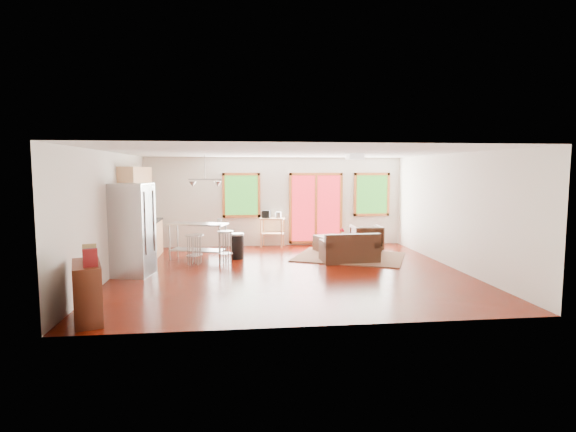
{
  "coord_description": "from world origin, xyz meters",
  "views": [
    {
      "loc": [
        -1.15,
        -9.63,
        2.21
      ],
      "look_at": [
        0.0,
        0.3,
        1.2
      ],
      "focal_mm": 28.0,
      "sensor_mm": 36.0,
      "label": 1
    }
  ],
  "objects": [
    {
      "name": "window_left",
      "position": [
        -1.0,
        3.46,
        1.5
      ],
      "size": [
        1.1,
        0.05,
        1.3
      ],
      "color": "#1E4F16",
      "rests_on": "back_wall"
    },
    {
      "name": "coffee_table",
      "position": [
        1.9,
        1.79,
        0.36
      ],
      "size": [
        1.18,
        0.9,
        0.42
      ],
      "rotation": [
        0.0,
        0.0,
        -0.3
      ],
      "color": "#3D170B",
      "rests_on": "floor"
    },
    {
      "name": "french_doors",
      "position": [
        1.2,
        3.46,
        1.1
      ],
      "size": [
        1.6,
        0.05,
        2.1
      ],
      "color": "#A31820",
      "rests_on": "back_wall"
    },
    {
      "name": "bar_stool_b",
      "position": [
        -2.11,
        1.14,
        0.52
      ],
      "size": [
        0.36,
        0.36,
        0.7
      ],
      "rotation": [
        0.0,
        0.0,
        -0.08
      ],
      "color": "#B7BABC",
      "rests_on": "floor"
    },
    {
      "name": "vase",
      "position": [
        1.64,
        1.95,
        0.5
      ],
      "size": [
        0.21,
        0.22,
        0.29
      ],
      "rotation": [
        0.0,
        0.0,
        -0.34
      ],
      "color": "silver",
      "rests_on": "coffee_table"
    },
    {
      "name": "left_wall",
      "position": [
        -3.76,
        0.0,
        1.3
      ],
      "size": [
        0.02,
        7.0,
        2.6
      ],
      "primitive_type": "cube",
      "color": "silver",
      "rests_on": "ground"
    },
    {
      "name": "back_wall",
      "position": [
        0.0,
        3.51,
        1.3
      ],
      "size": [
        7.5,
        0.02,
        2.6
      ],
      "primitive_type": "cube",
      "color": "silver",
      "rests_on": "ground"
    },
    {
      "name": "front_wall",
      "position": [
        0.0,
        -3.51,
        1.3
      ],
      "size": [
        7.5,
        0.02,
        2.6
      ],
      "primitive_type": "cube",
      "color": "silver",
      "rests_on": "ground"
    },
    {
      "name": "book",
      "position": [
        2.01,
        1.75,
        0.54
      ],
      "size": [
        0.21,
        0.09,
        0.29
      ],
      "primitive_type": "imported",
      "rotation": [
        0.0,
        0.0,
        0.29
      ],
      "color": "maroon",
      "rests_on": "coffee_table"
    },
    {
      "name": "right_wall",
      "position": [
        3.76,
        0.0,
        1.3
      ],
      "size": [
        0.02,
        7.0,
        2.6
      ],
      "primitive_type": "cube",
      "color": "silver",
      "rests_on": "ground"
    },
    {
      "name": "rug",
      "position": [
        1.72,
        1.45,
        0.01
      ],
      "size": [
        3.26,
        2.95,
        0.03
      ],
      "primitive_type": "cube",
      "rotation": [
        0.0,
        0.0,
        -0.42
      ],
      "color": "#4F613B",
      "rests_on": "floor"
    },
    {
      "name": "trash_can",
      "position": [
        -1.14,
        1.61,
        0.33
      ],
      "size": [
        0.36,
        0.36,
        0.64
      ],
      "rotation": [
        0.0,
        0.0,
        -0.03
      ],
      "color": "black",
      "rests_on": "floor"
    },
    {
      "name": "bar_stool_c",
      "position": [
        -1.41,
        1.04,
        0.59
      ],
      "size": [
        0.48,
        0.48,
        0.79
      ],
      "rotation": [
        0.0,
        0.0,
        -0.35
      ],
      "color": "#B7BABC",
      "rests_on": "floor"
    },
    {
      "name": "refrigerator",
      "position": [
        -3.34,
        0.06,
        0.98
      ],
      "size": [
        0.91,
        0.89,
        1.95
      ],
      "rotation": [
        0.0,
        0.0,
        -0.19
      ],
      "color": "#B7BABC",
      "rests_on": "floor"
    },
    {
      "name": "ceiling_flush",
      "position": [
        1.6,
        0.6,
        2.53
      ],
      "size": [
        0.35,
        0.35,
        0.12
      ],
      "primitive_type": "cube",
      "color": "white",
      "rests_on": "ceiling"
    },
    {
      "name": "ceiling",
      "position": [
        0.0,
        0.0,
        2.61
      ],
      "size": [
        7.5,
        7.0,
        0.02
      ],
      "primitive_type": "cube",
      "color": "white",
      "rests_on": "ground"
    },
    {
      "name": "island",
      "position": [
        -2.11,
        1.61,
        0.63
      ],
      "size": [
        1.55,
        1.01,
        0.91
      ],
      "rotation": [
        0.0,
        0.0,
        -0.33
      ],
      "color": "#B7BABC",
      "rests_on": "floor"
    },
    {
      "name": "cabinets",
      "position": [
        -3.49,
        1.7,
        0.93
      ],
      "size": [
        0.64,
        2.24,
        2.3
      ],
      "color": "tan",
      "rests_on": "floor"
    },
    {
      "name": "cup",
      "position": [
        -1.56,
        1.46,
        1.01
      ],
      "size": [
        0.15,
        0.13,
        0.12
      ],
      "primitive_type": "imported",
      "rotation": [
        0.0,
        0.0,
        0.3
      ],
      "color": "white",
      "rests_on": "island"
    },
    {
      "name": "ottoman",
      "position": [
        1.35,
        2.29,
        0.22
      ],
      "size": [
        0.82,
        0.82,
        0.44
      ],
      "primitive_type": "cube",
      "rotation": [
        0.0,
        0.0,
        0.29
      ],
      "color": "black",
      "rests_on": "floor"
    },
    {
      "name": "bar_stool_a",
      "position": [
        -2.18,
        0.95,
        0.54
      ],
      "size": [
        0.44,
        0.44,
        0.72
      ],
      "rotation": [
        0.0,
        0.0,
        0.35
      ],
      "color": "#B7BABC",
      "rests_on": "floor"
    },
    {
      "name": "kitchen_cart",
      "position": [
        -0.14,
        3.26,
        0.73
      ],
      "size": [
        0.79,
        0.61,
        1.07
      ],
      "rotation": [
        0.0,
        0.0,
        -0.26
      ],
      "color": "tan",
      "rests_on": "floor"
    },
    {
      "name": "bookshelf",
      "position": [
        -3.35,
        -2.86,
        0.45
      ],
      "size": [
        0.67,
        1.04,
        1.14
      ],
      "rotation": [
        0.0,
        0.0,
        0.33
      ],
      "color": "#3D170B",
      "rests_on": "floor"
    },
    {
      "name": "floor",
      "position": [
        0.0,
        0.0,
        -0.01
      ],
      "size": [
        7.5,
        7.0,
        0.02
      ],
      "primitive_type": "cube",
      "color": "#3D0901",
      "rests_on": "ground"
    },
    {
      "name": "armchair",
      "position": [
        2.39,
        2.24,
        0.4
      ],
      "size": [
        0.79,
        0.74,
        0.8
      ],
      "primitive_type": "imported",
      "rotation": [
        0.0,
        0.0,
        3.12
      ],
      "color": "black",
      "rests_on": "floor"
    },
    {
      "name": "loveseat",
      "position": [
        1.58,
        0.89,
        0.28
      ],
      "size": [
        1.38,
        0.82,
        0.72
      ],
      "rotation": [
        0.0,
        0.0,
        0.04
      ],
      "color": "black",
      "rests_on": "floor"
    },
    {
      "name": "pendant_light",
      "position": [
        -1.9,
        1.5,
        1.9
      ],
      "size": [
        0.8,
        0.18,
        0.79
      ],
      "color": "gray",
      "rests_on": "ceiling"
    },
    {
      "name": "window_right",
      "position": [
        2.9,
        3.46,
        1.5
      ],
      "size": [
        1.1,
        0.05,
        1.3
      ],
      "color": "#1E4F16",
      "rests_on": "back_wall"
    }
  ]
}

